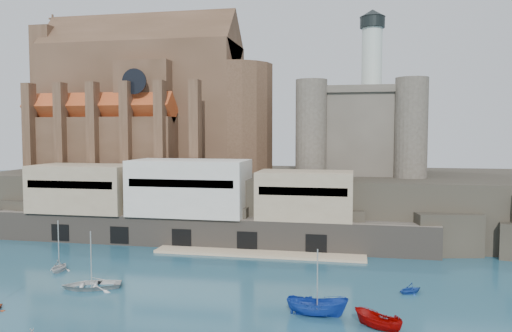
{
  "coord_description": "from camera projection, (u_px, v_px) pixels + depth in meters",
  "views": [
    {
      "loc": [
        15.16,
        -50.35,
        17.35
      ],
      "look_at": [
        -1.16,
        32.0,
        11.61
      ],
      "focal_mm": 35.0,
      "sensor_mm": 36.0,
      "label": 1
    }
  ],
  "objects": [
    {
      "name": "boat_5",
      "position": [
        378.0,
        328.0,
        44.09
      ],
      "size": [
        2.44,
        2.42,
        4.65
      ],
      "primitive_type": "imported",
      "rotation": [
        0.0,
        0.0,
        4.17
      ],
      "color": "#8E0403",
      "rests_on": "ground"
    },
    {
      "name": "church",
      "position": [
        151.0,
        108.0,
        97.53
      ],
      "size": [
        47.0,
        25.93,
        30.51
      ],
      "color": "#4A3222",
      "rests_on": "promontory"
    },
    {
      "name": "ground",
      "position": [
        209.0,
        294.0,
        53.4
      ],
      "size": [
        300.0,
        300.0,
        0.0
      ],
      "primitive_type": "plane",
      "color": "navy",
      "rests_on": "ground"
    },
    {
      "name": "promontory",
      "position": [
        269.0,
        200.0,
        91.63
      ],
      "size": [
        100.0,
        36.0,
        10.0
      ],
      "color": "black",
      "rests_on": "ground"
    },
    {
      "name": "boat_7",
      "position": [
        410.0,
        293.0,
        53.78
      ],
      "size": [
        2.65,
        2.85,
        2.83
      ],
      "primitive_type": "imported",
      "rotation": [
        0.0,
        0.0,
        5.35
      ],
      "color": "#1B43A0",
      "rests_on": "ground"
    },
    {
      "name": "castle_keep",
      "position": [
        360.0,
        127.0,
        89.23
      ],
      "size": [
        21.2,
        21.2,
        29.3
      ],
      "color": "#4D463C",
      "rests_on": "promontory"
    },
    {
      "name": "boat_4",
      "position": [
        59.0,
        271.0,
        62.19
      ],
      "size": [
        3.16,
        2.11,
        3.47
      ],
      "primitive_type": "imported",
      "rotation": [
        0.0,
        0.0,
        3.24
      ],
      "color": "silver",
      "rests_on": "ground"
    },
    {
      "name": "boat_6",
      "position": [
        92.0,
        288.0,
        55.56
      ],
      "size": [
        2.87,
        4.76,
        6.42
      ],
      "primitive_type": "imported",
      "rotation": [
        0.0,
        0.0,
        5.08
      ],
      "color": "silver",
      "rests_on": "ground"
    },
    {
      "name": "quay",
      "position": [
        188.0,
        205.0,
        77.54
      ],
      "size": [
        70.0,
        12.0,
        13.05
      ],
      "color": "#62594E",
      "rests_on": "ground"
    },
    {
      "name": "boat_2",
      "position": [
        317.0,
        316.0,
        47.09
      ],
      "size": [
        2.3,
        2.24,
        5.84
      ],
      "primitive_type": "imported",
      "rotation": [
        0.0,
        0.0,
        1.55
      ],
      "color": "#16389A",
      "rests_on": "ground"
    }
  ]
}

